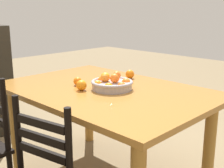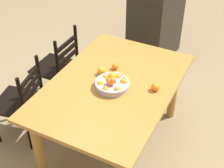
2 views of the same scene
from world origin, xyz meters
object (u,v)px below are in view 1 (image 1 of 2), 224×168
dining_table (105,103)px  fruit_bowl (112,83)px  orange_loose_1 (78,81)px  orange_loose_0 (130,74)px  orange_loose_2 (81,85)px

dining_table → fruit_bowl: bearing=-157.2°
dining_table → fruit_bowl: fruit_bowl is taller
orange_loose_1 → dining_table: bearing=-159.4°
dining_table → orange_loose_1: (0.22, 0.08, 0.14)m
dining_table → orange_loose_0: (0.08, -0.38, 0.15)m
fruit_bowl → orange_loose_2: 0.22m
orange_loose_0 → fruit_bowl: bearing=110.5°
dining_table → orange_loose_1: size_ratio=24.43×
orange_loose_1 → orange_loose_2: bearing=151.1°
fruit_bowl → orange_loose_2: size_ratio=4.02×
orange_loose_1 → orange_loose_0: bearing=-106.6°
orange_loose_0 → orange_loose_1: 0.48m
orange_loose_2 → dining_table: bearing=-118.8°
orange_loose_2 → orange_loose_1: bearing=-28.9°
fruit_bowl → orange_loose_1: size_ratio=4.79×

